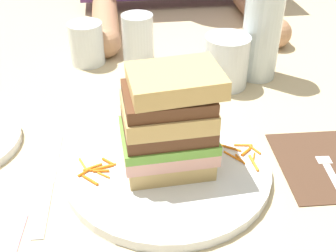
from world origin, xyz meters
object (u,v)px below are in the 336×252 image
main_plate (171,167)px  juice_glass (226,63)px  sandwich (172,122)px  knife (48,183)px  water_bottle (265,9)px  fork (332,173)px  empty_tumbler_0 (138,39)px  napkin_dark (326,164)px  empty_tumbler_1 (87,43)px

main_plate → juice_glass: bearing=60.2°
sandwich → knife: (-0.16, -0.00, -0.08)m
main_plate → sandwich: sandwich is taller
knife → water_bottle: size_ratio=0.71×
main_plate → fork: main_plate is taller
main_plate → water_bottle: (0.20, 0.25, 0.12)m
fork → juice_glass: size_ratio=1.80×
main_plate → empty_tumbler_0: size_ratio=2.89×
water_bottle → empty_tumbler_0: (-0.22, 0.09, -0.08)m
main_plate → juice_glass: 0.26m
sandwich → napkin_dark: (0.21, -0.02, -0.08)m
main_plate → juice_glass: size_ratio=2.97×
sandwich → knife: bearing=-178.4°
water_bottle → napkin_dark: bearing=-86.4°
main_plate → empty_tumbler_0: empty_tumbler_0 is taller
empty_tumbler_1 → fork: bearing=-49.5°
sandwich → napkin_dark: sandwich is taller
napkin_dark → knife: (-0.38, 0.01, 0.00)m
sandwich → knife: size_ratio=0.69×
napkin_dark → juice_glass: size_ratio=1.64×
water_bottle → empty_tumbler_0: water_bottle is taller
knife → main_plate: bearing=1.4°
knife → fork: bearing=-5.0°
main_plate → juice_glass: juice_glass is taller
fork → empty_tumbler_1: empty_tumbler_1 is taller
fork → water_bottle: 0.32m
fork → knife: fork is taller
juice_glass → empty_tumbler_0: bearing=141.2°
sandwich → empty_tumbler_0: size_ratio=1.44×
napkin_dark → water_bottle: (-0.02, 0.27, 0.13)m
fork → empty_tumbler_0: empty_tumbler_0 is taller
napkin_dark → empty_tumbler_1: (-0.33, 0.37, 0.04)m
napkin_dark → water_bottle: size_ratio=0.54×
napkin_dark → water_bottle: bearing=93.6°
fork → empty_tumbler_0: (-0.23, 0.38, 0.04)m
main_plate → napkin_dark: size_ratio=1.81×
sandwich → empty_tumbler_0: bearing=93.0°
fork → empty_tumbler_1: size_ratio=2.03×
juice_glass → water_bottle: water_bottle is taller
empty_tumbler_1 → main_plate: bearing=-71.5°
main_plate → knife: bearing=-178.6°
napkin_dark → empty_tumbler_1: bearing=132.3°
empty_tumbler_0 → empty_tumbler_1: (-0.10, 0.00, -0.01)m
sandwich → juice_glass: bearing=60.2°
napkin_dark → juice_glass: bearing=109.4°
sandwich → juice_glass: 0.26m
juice_glass → water_bottle: (0.07, 0.03, 0.08)m
fork → water_bottle: (-0.01, 0.29, 0.12)m
sandwich → empty_tumbler_1: sandwich is taller
napkin_dark → empty_tumbler_1: 0.50m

